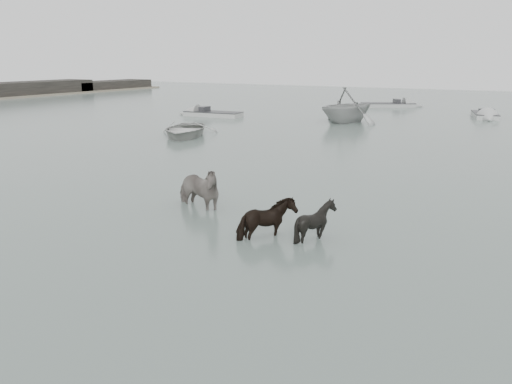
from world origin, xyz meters
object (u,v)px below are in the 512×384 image
Objects in this scene: pony_dark at (268,214)px; pony_black at (316,216)px; pony_pinto at (197,181)px; rowboat_lead at (184,128)px.

pony_dark is 1.08× the size of pony_black.
pony_pinto is 14.93m from rowboat_lead.
pony_dark is at bearing -100.73° from pony_pinto.
pony_pinto is 4.32m from pony_black.
pony_pinto is 3.44m from pony_dark.
pony_dark is 0.27× the size of rowboat_lead.
rowboat_lead is (-9.30, 11.68, -0.35)m from pony_pinto.
rowboat_lead is at bearing 50.64° from pony_pinto.
rowboat_lead is at bearing 52.49° from pony_dark.
pony_dark is 1.23m from pony_black.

